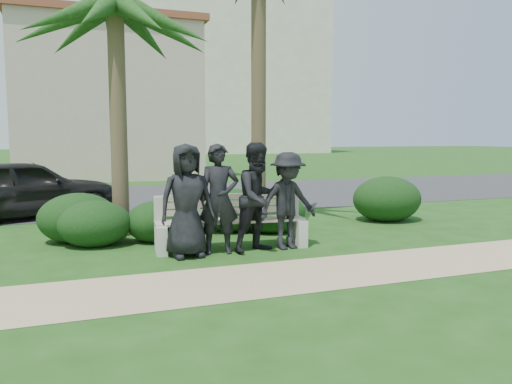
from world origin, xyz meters
The scene contains 18 objects.
ground centered at (0.00, 0.00, 0.00)m, with size 160.00×160.00×0.00m, color #1D4413.
footpath centered at (0.00, -1.80, 0.00)m, with size 30.00×1.60×0.01m, color tan.
asphalt_street centered at (0.00, 8.00, 0.00)m, with size 160.00×8.00×0.01m, color #2D2D30.
stucco_bldg_right centered at (-1.00, 18.00, 3.66)m, with size 8.40×8.40×7.30m.
hotel_tower centered at (14.00, 55.00, 13.41)m, with size 26.00×18.00×37.30m.
park_bench centered at (-0.16, 0.14, 0.41)m, with size 2.63×0.81×0.90m.
man_a centered at (-1.00, -0.20, 0.91)m, with size 0.89×0.58×1.82m, color black.
man_b centered at (-0.45, -0.14, 0.91)m, with size 0.66×0.43×1.81m, color black.
man_c centered at (0.22, -0.23, 0.91)m, with size 0.89×0.69×1.83m, color black.
man_d centered at (0.75, -0.22, 0.83)m, with size 1.08×0.62×1.67m, color black.
hedge_a centered at (-2.35, 1.18, 0.42)m, with size 1.27×1.05×0.83m, color black.
hedge_b centered at (-2.63, 1.66, 0.47)m, with size 1.43×1.18×0.93m, color black.
hedge_c centered at (-1.24, 1.19, 0.39)m, with size 1.19×0.98×0.78m, color black.
hedge_d centered at (0.38, 1.69, 0.45)m, with size 1.38×1.14×0.90m, color black.
hedge_e centered at (1.12, 1.27, 0.42)m, with size 1.29×1.07×0.84m, color black.
hedge_f centered at (4.09, 1.68, 0.53)m, with size 1.62×1.34×1.06m, color black.
palm_left centered at (-1.83, 1.99, 4.32)m, with size 3.00×3.00×5.28m.
car_a centered at (-3.75, 4.93, 0.71)m, with size 1.67×4.14×1.41m, color black.
Camera 1 is at (-2.69, -7.96, 1.92)m, focal length 35.00 mm.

